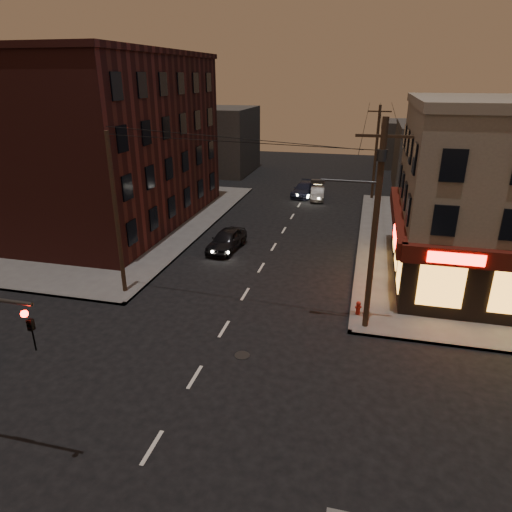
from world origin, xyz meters
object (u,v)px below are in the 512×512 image
(sedan_mid, at_px, (317,194))
(sedan_far, at_px, (304,190))
(fire_hydrant, at_px, (358,307))
(sedan_near, at_px, (227,240))

(sedan_mid, relative_size, sedan_far, 0.80)
(sedan_mid, height_order, fire_hydrant, sedan_mid)
(fire_hydrant, bearing_deg, sedan_mid, 101.88)
(sedan_far, relative_size, fire_hydrant, 6.35)
(sedan_mid, bearing_deg, sedan_near, -111.97)
(sedan_mid, bearing_deg, fire_hydrant, -83.82)
(fire_hydrant, bearing_deg, sedan_far, 104.73)
(sedan_near, distance_m, sedan_mid, 16.49)
(sedan_near, xyz_separation_m, sedan_far, (3.07, 17.02, -0.07))
(sedan_far, distance_m, fire_hydrant, 25.60)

